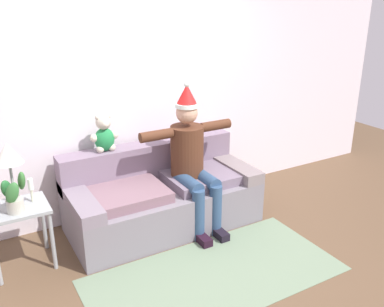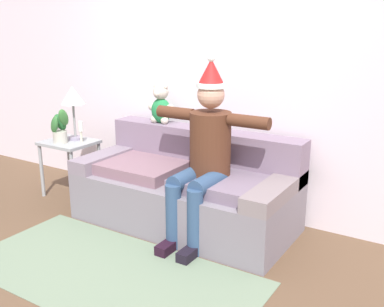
{
  "view_description": "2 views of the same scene",
  "coord_description": "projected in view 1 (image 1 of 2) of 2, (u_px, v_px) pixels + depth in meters",
  "views": [
    {
      "loc": [
        -1.69,
        -2.57,
        2.27
      ],
      "look_at": [
        0.26,
        0.83,
        0.81
      ],
      "focal_mm": 39.2,
      "sensor_mm": 36.0,
      "label": 1
    },
    {
      "loc": [
        2.04,
        -2.14,
        1.72
      ],
      "look_at": [
        0.18,
        0.81,
        0.73
      ],
      "focal_mm": 41.88,
      "sensor_mm": 36.0,
      "label": 2
    }
  ],
  "objects": [
    {
      "name": "ground_plane",
      "position": [
        213.0,
        273.0,
        3.67
      ],
      "size": [
        10.0,
        10.0,
        0.0
      ],
      "primitive_type": "plane",
      "color": "brown"
    },
    {
      "name": "area_rug",
      "position": [
        215.0,
        275.0,
        3.64
      ],
      "size": [
        2.21,
        1.07,
        0.01
      ],
      "primitive_type": "cube",
      "color": "slate",
      "rests_on": "ground_plane"
    },
    {
      "name": "potted_plant",
      "position": [
        14.0,
        195.0,
        3.45
      ],
      "size": [
        0.23,
        0.22,
        0.38
      ],
      "color": "#B9B9A9",
      "rests_on": "side_table"
    },
    {
      "name": "candle_short",
      "position": [
        31.0,
        187.0,
        3.64
      ],
      "size": [
        0.04,
        0.04,
        0.21
      ],
      "color": "beige",
      "rests_on": "side_table"
    },
    {
      "name": "table_lamp",
      "position": [
        8.0,
        156.0,
        3.51
      ],
      "size": [
        0.24,
        0.24,
        0.55
      ],
      "color": "gray",
      "rests_on": "side_table"
    },
    {
      "name": "person_seated",
      "position": [
        192.0,
        156.0,
        4.22
      ],
      "size": [
        1.02,
        0.77,
        1.51
      ],
      "color": "#4E2B1A",
      "rests_on": "ground_plane"
    },
    {
      "name": "couch",
      "position": [
        161.0,
        196.0,
        4.39
      ],
      "size": [
        1.93,
        0.9,
        0.82
      ],
      "color": "slate",
      "rests_on": "ground_plane"
    },
    {
      "name": "teddy_bear",
      "position": [
        104.0,
        135.0,
        4.15
      ],
      "size": [
        0.29,
        0.17,
        0.38
      ],
      "color": "#218142",
      "rests_on": "couch"
    },
    {
      "name": "back_wall",
      "position": [
        137.0,
        89.0,
        4.46
      ],
      "size": [
        7.0,
        0.1,
        2.7
      ],
      "primitive_type": "cube",
      "color": "silver",
      "rests_on": "ground_plane"
    },
    {
      "name": "side_table",
      "position": [
        18.0,
        217.0,
        3.62
      ],
      "size": [
        0.51,
        0.44,
        0.59
      ],
      "color": "#969D9F",
      "rests_on": "ground_plane"
    }
  ]
}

